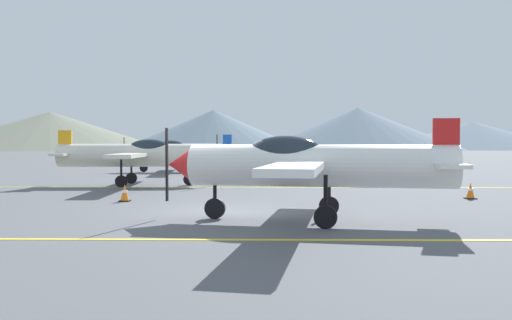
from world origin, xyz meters
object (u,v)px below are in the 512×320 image
airplane_near (308,164)px  airplane_far (179,151)px  traffic_cone_front (125,193)px  airplane_mid (137,154)px  traffic_cone_side (470,191)px

airplane_near → airplane_far: (-7.04, 22.65, 0.00)m
airplane_far → traffic_cone_front: 18.32m
airplane_mid → airplane_far: (0.12, 11.59, 0.00)m
traffic_cone_front → traffic_cone_side: same height
airplane_far → traffic_cone_front: airplane_far is taller
traffic_cone_front → traffic_cone_side: size_ratio=1.00×
airplane_near → airplane_far: same height
traffic_cone_front → airplane_near: bearing=-36.6°
airplane_far → traffic_cone_front: size_ratio=14.83×
traffic_cone_side → airplane_mid: bearing=157.0°
airplane_far → airplane_mid: bearing=-90.6°
airplane_mid → airplane_near: bearing=-57.1°
airplane_near → airplane_far: 23.72m
airplane_far → airplane_near: bearing=-72.7°
airplane_near → airplane_mid: 13.17m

